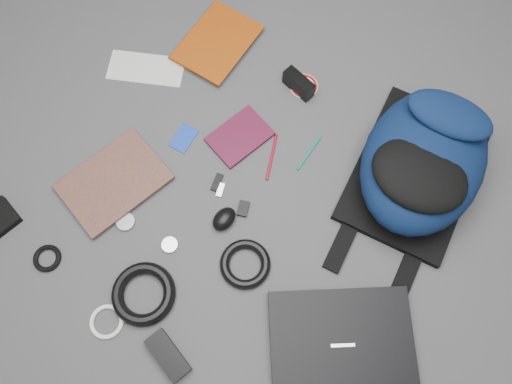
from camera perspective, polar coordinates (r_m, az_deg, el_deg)
The scene contains 23 objects.
ground at distance 1.46m, azimuth 0.00°, elevation -0.26°, with size 4.00×4.00×0.00m, color #4F4F51.
backpack at distance 1.45m, azimuth 18.62°, elevation 3.48°, with size 0.35×0.51×0.21m, color black, non-canonical shape.
laptop at distance 1.38m, azimuth 9.77°, elevation -16.91°, with size 0.37×0.29×0.04m, color black.
textbook_red at distance 1.73m, azimuth -7.32°, elevation 18.01°, with size 0.20×0.27×0.03m, color #8F3508.
comic_book at distance 1.56m, azimuth -18.06°, elevation 3.85°, with size 0.21×0.29×0.02m, color #BB570D.
envelope at distance 1.68m, azimuth -12.45°, elevation 13.61°, with size 0.24×0.11×0.00m, color silver.
dvd_case at distance 1.52m, azimuth -1.88°, elevation 6.35°, with size 0.13×0.18×0.01m, color #400C20.
compact_camera at distance 1.59m, azimuth 4.90°, elevation 12.21°, with size 0.11×0.04×0.06m, color black.
sticker_disc at distance 1.62m, azimuth 5.48°, elevation 11.95°, with size 0.09×0.09×0.00m, color silver.
pen_teal at distance 1.51m, azimuth 6.09°, elevation 4.47°, with size 0.01×0.01×0.13m, color #0E7E68.
pen_red at distance 1.50m, azimuth 1.80°, elevation 4.03°, with size 0.01×0.01×0.15m, color maroon.
id_badge at distance 1.54m, azimuth -8.25°, elevation 6.12°, with size 0.06×0.09×0.00m, color #183CBB.
usb_black at distance 1.47m, azimuth -4.48°, elevation 1.11°, with size 0.02×0.06×0.01m, color black.
usb_silver at distance 1.46m, azimuth -4.09°, elevation 0.23°, with size 0.02×0.04×0.01m, color silver.
key_fob at distance 1.44m, azimuth -1.48°, elevation -1.92°, with size 0.03×0.05×0.01m, color black.
mouse at distance 1.41m, azimuth -3.67°, elevation -3.09°, with size 0.06×0.08×0.04m, color black.
headphone_left at distance 1.47m, azimuth -14.67°, elevation -3.32°, with size 0.05×0.05×0.01m, color #A7A7A9.
headphone_right at distance 1.43m, azimuth -9.83°, elevation -5.98°, with size 0.05×0.05×0.01m, color silver.
cable_coil at distance 1.39m, azimuth -1.24°, elevation -8.23°, with size 0.14×0.14×0.03m, color black.
power_brick at distance 1.38m, azimuth -10.03°, elevation -17.91°, with size 0.13×0.06×0.03m, color black.
power_cord_coil at distance 1.40m, azimuth -12.73°, elevation -11.28°, with size 0.17×0.17×0.03m, color black.
earbud_coil at distance 1.51m, azimuth -22.76°, elevation -7.00°, with size 0.08×0.08×0.01m, color black.
white_cable_coil at distance 1.43m, azimuth -16.71°, elevation -14.01°, with size 0.09×0.09×0.01m, color white.
Camera 1 is at (0.22, -0.42, 1.37)m, focal length 35.00 mm.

